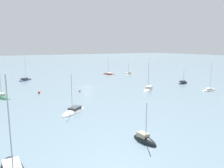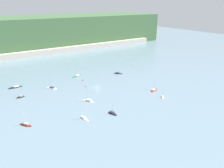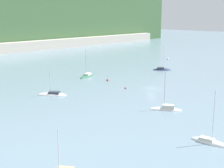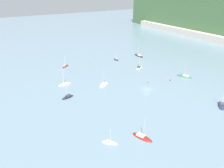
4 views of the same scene
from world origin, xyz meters
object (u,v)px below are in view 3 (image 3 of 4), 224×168
(mooring_buoy_0, at_px, (168,59))
(mooring_buoy_1, at_px, (107,80))
(sailboat_2, at_px, (162,70))
(sailboat_1, at_px, (166,109))
(sailboat_5, at_px, (209,143))
(sailboat_6, at_px, (87,76))
(mooring_buoy_2, at_px, (125,88))
(sailboat_8, at_px, (52,95))

(mooring_buoy_0, xyz_separation_m, mooring_buoy_1, (-54.71, -13.25, -0.08))
(sailboat_2, distance_m, mooring_buoy_1, 29.45)
(sailboat_1, relative_size, sailboat_5, 0.96)
(mooring_buoy_0, bearing_deg, sailboat_6, -177.00)
(mooring_buoy_2, bearing_deg, sailboat_1, -113.68)
(sailboat_6, height_order, mooring_buoy_1, sailboat_6)
(sailboat_5, relative_size, mooring_buoy_0, 11.47)
(sailboat_5, bearing_deg, sailboat_6, 152.32)
(sailboat_2, relative_size, mooring_buoy_2, 20.26)
(sailboat_2, distance_m, sailboat_5, 70.85)
(sailboat_6, bearing_deg, mooring_buoy_2, 56.69)
(sailboat_5, xyz_separation_m, sailboat_6, (23.88, 58.35, 0.03))
(sailboat_6, relative_size, sailboat_8, 1.14)
(sailboat_8, height_order, mooring_buoy_1, sailboat_8)
(sailboat_1, height_order, mooring_buoy_0, sailboat_1)
(sailboat_2, bearing_deg, mooring_buoy_1, -132.71)
(sailboat_5, bearing_deg, mooring_buoy_2, 146.32)
(sailboat_5, xyz_separation_m, mooring_buoy_1, (23.66, 47.95, 0.26))
(sailboat_8, relative_size, mooring_buoy_2, 17.83)
(sailboat_1, bearing_deg, sailboat_8, -13.54)
(sailboat_8, bearing_deg, sailboat_2, -126.20)
(sailboat_5, distance_m, sailboat_8, 46.00)
(sailboat_2, distance_m, sailboat_6, 31.36)
(sailboat_1, distance_m, sailboat_6, 44.19)
(sailboat_1, bearing_deg, sailboat_6, -50.02)
(sailboat_8, relative_size, mooring_buoy_1, 13.03)
(sailboat_6, distance_m, sailboat_8, 26.57)
(sailboat_2, height_order, mooring_buoy_0, sailboat_2)
(sailboat_5, xyz_separation_m, sailboat_8, (0.36, 46.00, 0.00))
(sailboat_1, relative_size, sailboat_2, 0.92)
(mooring_buoy_0, height_order, mooring_buoy_2, mooring_buoy_0)
(sailboat_6, xyz_separation_m, mooring_buoy_1, (-0.22, -10.39, 0.24))
(sailboat_2, bearing_deg, sailboat_5, -89.23)
(sailboat_8, bearing_deg, mooring_buoy_2, -153.51)
(sailboat_6, bearing_deg, mooring_buoy_0, 160.75)
(sailboat_8, bearing_deg, sailboat_5, 142.35)
(sailboat_5, bearing_deg, sailboat_8, 174.14)
(sailboat_2, relative_size, mooring_buoy_0, 11.96)
(mooring_buoy_2, bearing_deg, sailboat_5, -118.26)
(sailboat_2, xyz_separation_m, sailboat_5, (-53.09, -46.92, -0.02))
(mooring_buoy_2, bearing_deg, mooring_buoy_0, 22.82)
(mooring_buoy_1, bearing_deg, sailboat_2, -2.01)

